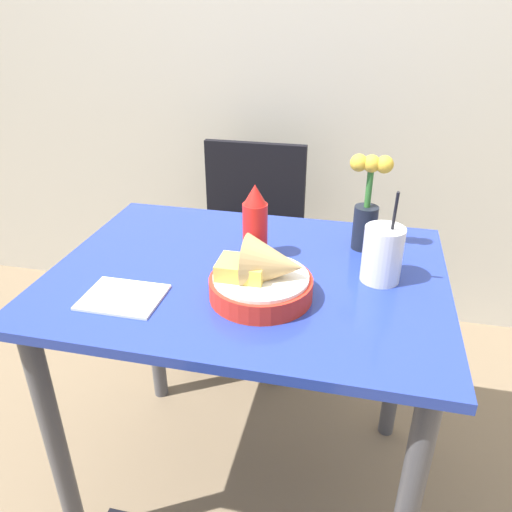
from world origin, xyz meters
TOP-DOWN VIEW (x-y plane):
  - ground_plane at (0.00, 0.00)m, footprint 12.00×12.00m
  - wall_window at (0.00, 1.06)m, footprint 7.00×0.06m
  - dining_table at (0.00, 0.00)m, footprint 0.94×0.70m
  - chair_far_window at (-0.17, 0.72)m, footprint 0.40×0.40m
  - food_basket at (0.06, -0.11)m, footprint 0.23×0.23m
  - ketchup_bottle at (-0.00, 0.08)m, footprint 0.06×0.06m
  - drink_cup at (0.31, 0.03)m, footprint 0.09×0.09m
  - flower_vase at (0.27, 0.19)m, footprint 0.11×0.06m
  - napkin at (-0.24, -0.18)m, footprint 0.17×0.14m

SIDE VIEW (x-z plane):
  - ground_plane at x=0.00m, z-range 0.00..0.00m
  - chair_far_window at x=-0.17m, z-range 0.08..0.92m
  - dining_table at x=0.00m, z-range 0.24..0.98m
  - napkin at x=-0.24m, z-range 0.74..0.74m
  - food_basket at x=0.06m, z-range 0.72..0.86m
  - drink_cup at x=0.31m, z-range 0.69..0.92m
  - ketchup_bottle at x=0.00m, z-range 0.74..0.93m
  - flower_vase at x=0.27m, z-range 0.73..0.99m
  - wall_window at x=0.00m, z-range 0.00..2.60m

